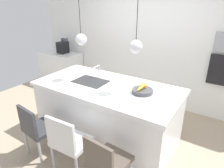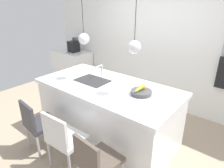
{
  "view_description": "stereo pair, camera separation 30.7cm",
  "coord_description": "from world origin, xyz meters",
  "px_view_note": "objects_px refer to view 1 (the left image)",
  "views": [
    {
      "loc": [
        1.64,
        -2.38,
        2.2
      ],
      "look_at": [
        0.1,
        0.0,
        1.0
      ],
      "focal_mm": 32.02,
      "sensor_mm": 36.0,
      "label": 1
    },
    {
      "loc": [
        1.88,
        -2.2,
        2.2
      ],
      "look_at": [
        0.1,
        0.0,
        1.0
      ],
      "focal_mm": 32.02,
      "sensor_mm": 36.0,
      "label": 2
    }
  ],
  "objects_px": {
    "chair_near": "(38,127)",
    "chair_middle": "(68,141)",
    "fruit_bowl": "(142,90)",
    "chair_far": "(106,162)",
    "coffee_machine": "(63,47)"
  },
  "relations": [
    {
      "from": "chair_far",
      "to": "coffee_machine",
      "type": "bearing_deg",
      "value": 142.47
    },
    {
      "from": "fruit_bowl",
      "to": "chair_middle",
      "type": "bearing_deg",
      "value": -118.91
    },
    {
      "from": "coffee_machine",
      "to": "chair_near",
      "type": "relative_size",
      "value": 0.45
    },
    {
      "from": "chair_near",
      "to": "chair_middle",
      "type": "relative_size",
      "value": 0.95
    },
    {
      "from": "chair_near",
      "to": "chair_far",
      "type": "bearing_deg",
      "value": -0.05
    },
    {
      "from": "fruit_bowl",
      "to": "chair_far",
      "type": "bearing_deg",
      "value": -87.62
    },
    {
      "from": "fruit_bowl",
      "to": "chair_middle",
      "type": "xyz_separation_m",
      "value": [
        -0.55,
        -1.0,
        -0.47
      ]
    },
    {
      "from": "chair_middle",
      "to": "chair_far",
      "type": "bearing_deg",
      "value": 0.09
    },
    {
      "from": "fruit_bowl",
      "to": "chair_near",
      "type": "relative_size",
      "value": 0.36
    },
    {
      "from": "chair_middle",
      "to": "chair_far",
      "type": "xyz_separation_m",
      "value": [
        0.59,
        0.0,
        -0.04
      ]
    },
    {
      "from": "coffee_machine",
      "to": "chair_middle",
      "type": "xyz_separation_m",
      "value": [
        2.29,
        -2.22,
        -0.53
      ]
    },
    {
      "from": "fruit_bowl",
      "to": "chair_far",
      "type": "distance_m",
      "value": 1.12
    },
    {
      "from": "chair_near",
      "to": "fruit_bowl",
      "type": "bearing_deg",
      "value": 40.43
    },
    {
      "from": "coffee_machine",
      "to": "chair_far",
      "type": "relative_size",
      "value": 0.45
    },
    {
      "from": "coffee_machine",
      "to": "chair_near",
      "type": "xyz_separation_m",
      "value": [
        1.68,
        -2.22,
        -0.56
      ]
    }
  ]
}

